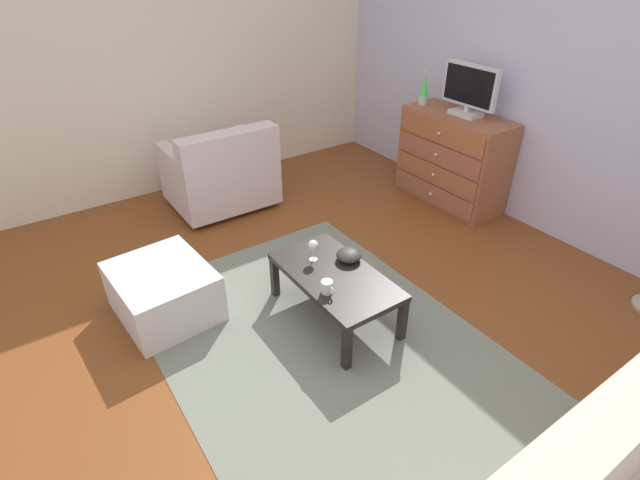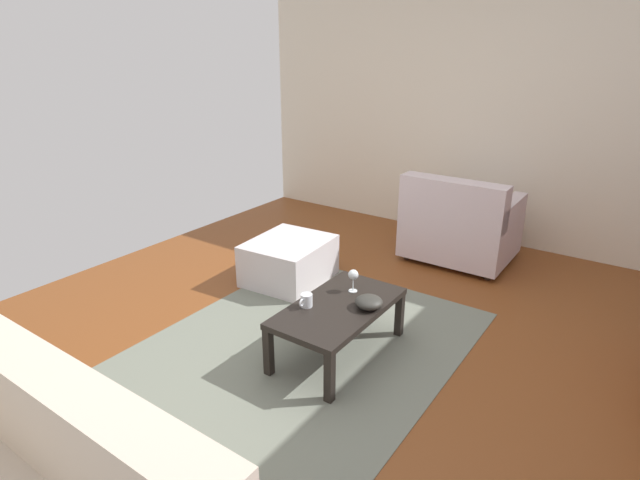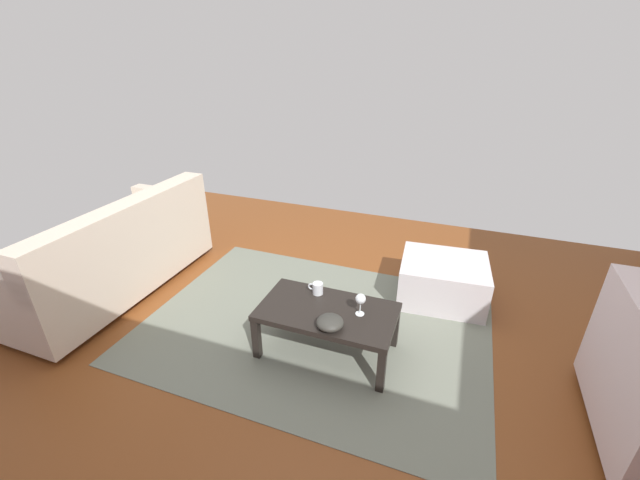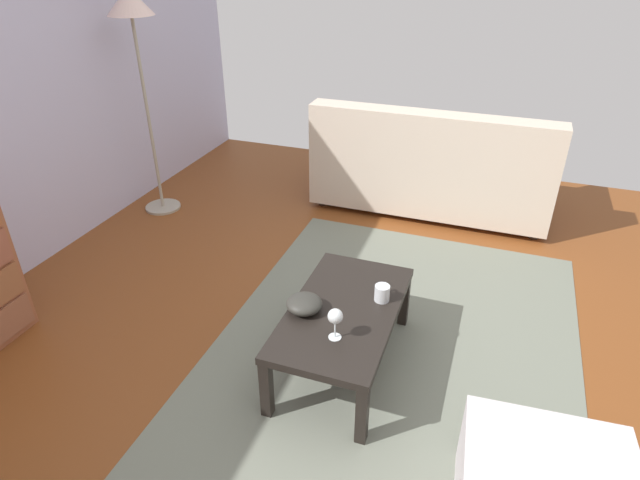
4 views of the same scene
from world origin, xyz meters
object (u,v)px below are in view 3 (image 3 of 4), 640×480
at_px(coffee_table, 327,315).
at_px(ottoman, 443,280).
at_px(wine_glass, 361,300).
at_px(bowl_decorative, 330,323).
at_px(couch_large, 111,255).
at_px(mug, 317,288).

bearing_deg(coffee_table, ottoman, -126.10).
height_order(wine_glass, bowl_decorative, wine_glass).
xyz_separation_m(coffee_table, bowl_decorative, (-0.08, 0.18, 0.09)).
distance_m(wine_glass, ottoman, 1.09).
distance_m(couch_large, ottoman, 2.86).
height_order(bowl_decorative, couch_large, couch_large).
relative_size(wine_glass, mug, 1.38).
height_order(wine_glass, mug, wine_glass).
xyz_separation_m(coffee_table, ottoman, (-0.70, -0.96, -0.13)).
bearing_deg(wine_glass, coffee_table, 7.20).
distance_m(wine_glass, mug, 0.38).
distance_m(coffee_table, bowl_decorative, 0.21).
distance_m(bowl_decorative, couch_large, 2.13).
height_order(mug, bowl_decorative, mug).
relative_size(wine_glass, ottoman, 0.22).
relative_size(coffee_table, couch_large, 0.51).
bearing_deg(ottoman, mug, 43.90).
height_order(coffee_table, mug, mug).
bearing_deg(couch_large, coffee_table, 177.01).
xyz_separation_m(bowl_decorative, couch_large, (2.11, -0.28, -0.06)).
bearing_deg(couch_large, ottoman, -162.60).
distance_m(coffee_table, wine_glass, 0.27).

